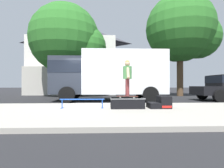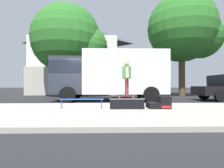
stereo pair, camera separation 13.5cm
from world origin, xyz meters
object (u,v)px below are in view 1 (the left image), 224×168
at_px(street_tree_main, 69,41).
at_px(street_tree_neighbour, 184,30).
at_px(skate_box, 127,103).
at_px(skater_kid, 127,75).
at_px(box_truck, 108,74).
at_px(kicker_ramp, 160,103).
at_px(grind_rail, 82,101).
at_px(skateboard, 127,96).

bearing_deg(street_tree_main, street_tree_neighbour, 4.00).
height_order(skate_box, skater_kid, skater_kid).
relative_size(box_truck, street_tree_main, 0.88).
bearing_deg(kicker_ramp, box_truck, 111.98).
bearing_deg(street_tree_neighbour, grind_rail, -130.34).
xyz_separation_m(skate_box, box_truck, (-0.61, 4.63, 1.38)).
distance_m(kicker_ramp, grind_rail, 2.93).
bearing_deg(grind_rail, skate_box, -1.64).
xyz_separation_m(grind_rail, street_tree_neighbour, (8.02, 9.44, 5.59)).
height_order(kicker_ramp, grind_rail, kicker_ramp).
height_order(skateboard, box_truck, box_truck).
distance_m(grind_rail, street_tree_neighbour, 13.60).
distance_m(box_truck, street_tree_main, 6.11).
bearing_deg(street_tree_main, skateboard, -66.20).
xyz_separation_m(box_truck, street_tree_main, (-3.26, 4.15, 3.07)).
xyz_separation_m(box_truck, street_tree_neighbour, (6.96, 4.86, 4.28)).
distance_m(kicker_ramp, skater_kid, 1.63).
relative_size(skate_box, street_tree_neighbour, 0.13).
bearing_deg(skateboard, street_tree_main, 113.80).
height_order(kicker_ramp, street_tree_neighbour, street_tree_neighbour).
relative_size(skate_box, skater_kid, 0.92).
distance_m(box_truck, street_tree_neighbour, 9.51).
bearing_deg(box_truck, skater_kid, -82.43).
bearing_deg(skater_kid, street_tree_main, 113.80).
distance_m(grind_rail, street_tree_main, 10.02).
bearing_deg(kicker_ramp, street_tree_neighbour, 61.77).
distance_m(kicker_ramp, box_truck, 5.18).
relative_size(skater_kid, street_tree_main, 0.17).
bearing_deg(street_tree_main, kicker_ramp, -59.68).
xyz_separation_m(skate_box, kicker_ramp, (1.26, -0.00, -0.02)).
bearing_deg(skater_kid, street_tree_neighbour, 56.30).
bearing_deg(street_tree_main, skater_kid, -66.20).
height_order(skate_box, kicker_ramp, kicker_ramp).
bearing_deg(street_tree_main, grind_rail, -75.81).
bearing_deg(street_tree_main, skate_box, -66.20).
distance_m(kicker_ramp, street_tree_neighbour, 12.18).
bearing_deg(skateboard, box_truck, 97.57).
height_order(skate_box, street_tree_main, street_tree_main).
distance_m(skater_kid, box_truck, 4.70).
distance_m(skate_box, skateboard, 0.23).
bearing_deg(skateboard, grind_rail, 177.59).
xyz_separation_m(skate_box, skater_kid, (0.01, -0.02, 1.04)).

